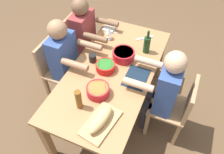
{
  "coord_description": "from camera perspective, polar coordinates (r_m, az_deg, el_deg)",
  "views": [
    {
      "loc": [
        -1.52,
        -0.65,
        2.46
      ],
      "look_at": [
        0.0,
        0.0,
        0.63
      ],
      "focal_mm": 35.44,
      "sensor_mm": 36.0,
      "label": 1
    }
  ],
  "objects": [
    {
      "name": "serving_bowl_pasta",
      "position": [
        2.48,
        2.98,
        5.83
      ],
      "size": [
        0.25,
        0.25,
        0.1
      ],
      "color": "#B21923",
      "rests_on": "dining_table"
    },
    {
      "name": "napkin_stack",
      "position": [
        2.94,
        -0.73,
        12.39
      ],
      "size": [
        0.14,
        0.14,
        0.02
      ],
      "primitive_type": "cube",
      "rotation": [
        0.0,
        0.0,
        -0.02
      ],
      "color": "white",
      "rests_on": "dining_table"
    },
    {
      "name": "fork_far_right",
      "position": [
        2.9,
        -0.16,
        11.69
      ],
      "size": [
        0.02,
        0.17,
        0.01
      ],
      "primitive_type": "cube",
      "rotation": [
        0.0,
        0.0,
        0.01
      ],
      "color": "silver",
      "rests_on": "dining_table"
    },
    {
      "name": "dining_table",
      "position": [
        2.45,
        0.0,
        0.38
      ],
      "size": [
        1.78,
        0.87,
        0.74
      ],
      "color": "#9E7044",
      "rests_on": "ground_plane"
    },
    {
      "name": "wine_glass",
      "position": [
        2.72,
        -0.89,
        11.76
      ],
      "size": [
        0.08,
        0.08,
        0.17
      ],
      "color": "silver",
      "rests_on": "dining_table"
    },
    {
      "name": "cup_far_center",
      "position": [
        2.46,
        -5.02,
        4.91
      ],
      "size": [
        0.08,
        0.08,
        0.09
      ],
      "primitive_type": "cylinder",
      "color": "black",
      "rests_on": "dining_table"
    },
    {
      "name": "chair_near_center",
      "position": [
        2.5,
        16.35,
        -7.33
      ],
      "size": [
        0.4,
        0.4,
        0.85
      ],
      "color": "#A87F56",
      "rests_on": "ground_plane"
    },
    {
      "name": "diner_near_center",
      "position": [
        2.33,
        13.13,
        -2.99
      ],
      "size": [
        0.41,
        0.53,
        1.2
      ],
      "color": "#2D2D38",
      "rests_on": "ground_plane"
    },
    {
      "name": "cutting_board",
      "position": [
        1.99,
        -2.93,
        -11.69
      ],
      "size": [
        0.43,
        0.28,
        0.02
      ],
      "primitive_type": "cube",
      "rotation": [
        0.0,
        0.0,
        -0.17
      ],
      "color": "tan",
      "rests_on": "dining_table"
    },
    {
      "name": "wine_bottle",
      "position": [
        2.56,
        8.97,
        8.31
      ],
      "size": [
        0.08,
        0.08,
        0.29
      ],
      "color": "#193819",
      "rests_on": "dining_table"
    },
    {
      "name": "placemat_near_center",
      "position": [
        2.32,
        6.28,
        -0.11
      ],
      "size": [
        0.32,
        0.23,
        0.01
      ],
      "primitive_type": "cube",
      "color": "#142333",
      "rests_on": "dining_table"
    },
    {
      "name": "diner_far_right",
      "position": [
        2.94,
        -6.7,
        10.74
      ],
      "size": [
        0.41,
        0.53,
        1.2
      ],
      "color": "#2D2D38",
      "rests_on": "ground_plane"
    },
    {
      "name": "serving_bowl_fruit",
      "position": [
        2.14,
        -3.66,
        -3.4
      ],
      "size": [
        0.22,
        0.22,
        0.09
      ],
      "color": "#B21923",
      "rests_on": "dining_table"
    },
    {
      "name": "serving_bowl_greens",
      "position": [
        2.36,
        -1.7,
        2.78
      ],
      "size": [
        0.21,
        0.21,
        0.08
      ],
      "color": "red",
      "rests_on": "dining_table"
    },
    {
      "name": "bread_loaf",
      "position": [
        1.94,
        -2.99,
        -10.87
      ],
      "size": [
        0.33,
        0.16,
        0.09
      ],
      "primitive_type": "ellipsoid",
      "rotation": [
        0.0,
        0.0,
        -0.17
      ],
      "color": "tan",
      "rests_on": "cutting_board"
    },
    {
      "name": "carving_knife",
      "position": [
        2.82,
        8.44,
        9.94
      ],
      "size": [
        0.17,
        0.19,
        0.01
      ],
      "primitive_type": "cube",
      "rotation": [
        0.0,
        0.0,
        2.28
      ],
      "color": "silver",
      "rests_on": "dining_table"
    },
    {
      "name": "diner_far_center",
      "position": [
        2.63,
        -11.63,
        4.65
      ],
      "size": [
        0.41,
        0.53,
        1.2
      ],
      "color": "#2D2D38",
      "rests_on": "ground_plane"
    },
    {
      "name": "chair_far_center",
      "position": [
        2.86,
        -14.11,
        2.47
      ],
      "size": [
        0.4,
        0.4,
        0.85
      ],
      "color": "#A87F56",
      "rests_on": "ground_plane"
    },
    {
      "name": "chair_far_right",
      "position": [
        3.15,
        -9.34,
        8.36
      ],
      "size": [
        0.4,
        0.4,
        0.85
      ],
      "color": "#A87F56",
      "rests_on": "ground_plane"
    },
    {
      "name": "ground_plane",
      "position": [
        2.97,
        0.0,
        -8.15
      ],
      "size": [
        8.0,
        8.0,
        0.0
      ],
      "primitive_type": "plane",
      "color": "brown"
    },
    {
      "name": "beer_bottle",
      "position": [
        2.02,
        -8.6,
        -5.77
      ],
      "size": [
        0.06,
        0.06,
        0.22
      ],
      "primitive_type": "cylinder",
      "color": "brown",
      "rests_on": "dining_table"
    }
  ]
}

